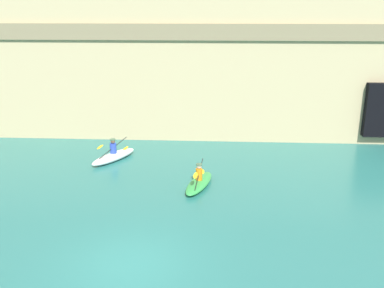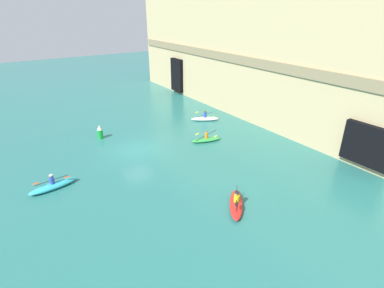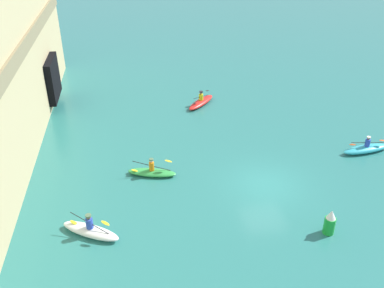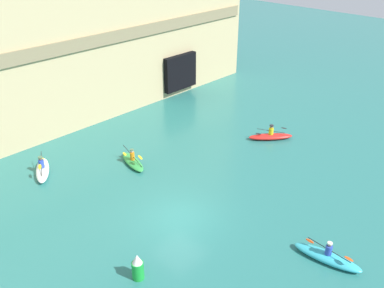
{
  "view_description": "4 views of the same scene",
  "coord_description": "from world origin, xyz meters",
  "views": [
    {
      "loc": [
        2.66,
        -11.68,
        7.81
      ],
      "look_at": [
        1.61,
        6.16,
        2.1
      ],
      "focal_mm": 40.0,
      "sensor_mm": 36.0,
      "label": 1
    },
    {
      "loc": [
        22.76,
        -9.15,
        11.56
      ],
      "look_at": [
        3.86,
        3.41,
        1.19
      ],
      "focal_mm": 28.0,
      "sensor_mm": 36.0,
      "label": 2
    },
    {
      "loc": [
        -19.05,
        7.06,
        14.03
      ],
      "look_at": [
        2.41,
        3.88,
        1.61
      ],
      "focal_mm": 40.0,
      "sensor_mm": 36.0,
      "label": 3
    },
    {
      "loc": [
        -12.94,
        -13.44,
        14.4
      ],
      "look_at": [
        4.5,
        3.36,
        1.61
      ],
      "focal_mm": 40.0,
      "sensor_mm": 36.0,
      "label": 4
    }
  ],
  "objects": [
    {
      "name": "kayak_white",
      "position": [
        -2.78,
        9.58,
        0.26
      ],
      "size": [
        2.26,
        3.07,
        1.2
      ],
      "rotation": [
        0.0,
        0.0,
        4.18
      ],
      "color": "white",
      "rests_on": "ground"
    },
    {
      "name": "kayak_red",
      "position": [
        11.27,
        1.85,
        0.24
      ],
      "size": [
        2.99,
        2.75,
        1.14
      ],
      "rotation": [
        0.0,
        0.0,
        2.43
      ],
      "color": "red",
      "rests_on": "ground"
    },
    {
      "name": "marker_buoy",
      "position": [
        -4.34,
        -1.79,
        0.63
      ],
      "size": [
        0.55,
        0.55,
        1.35
      ],
      "color": "green",
      "rests_on": "ground"
    },
    {
      "name": "kayak_cyan",
      "position": [
        2.57,
        -7.39,
        0.24
      ],
      "size": [
        1.3,
        3.36,
        1.11
      ],
      "rotation": [
        0.0,
        0.0,
        1.72
      ],
      "color": "#33B2C6",
      "rests_on": "ground"
    },
    {
      "name": "kayak_green",
      "position": [
        1.92,
        6.32,
        0.21
      ],
      "size": [
        1.56,
        2.97,
        1.11
      ],
      "rotation": [
        0.0,
        0.0,
        1.3
      ],
      "color": "green",
      "rests_on": "ground"
    },
    {
      "name": "ground_plane",
      "position": [
        0.0,
        0.0,
        0.0
      ],
      "size": [
        120.0,
        120.0,
        0.0
      ],
      "primitive_type": "plane",
      "color": "#28706B"
    }
  ]
}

